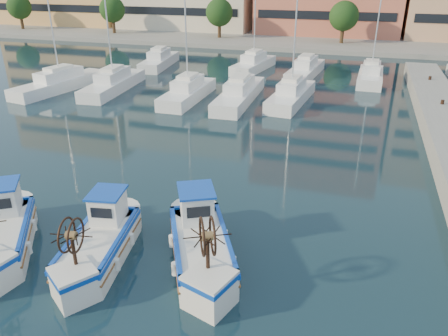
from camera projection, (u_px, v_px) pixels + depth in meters
ground at (134, 265)px, 16.17m from camera, size 300.00×300.00×0.00m
yacht_marina at (240, 80)px, 41.09m from camera, size 38.81×23.27×11.50m
fishing_boat_a at (3, 231)px, 16.79m from camera, size 4.04×4.78×2.92m
fishing_boat_b at (100, 240)px, 16.25m from camera, size 2.63×4.72×2.87m
fishing_boat_c at (201, 241)px, 16.07m from camera, size 3.92×5.09×3.07m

